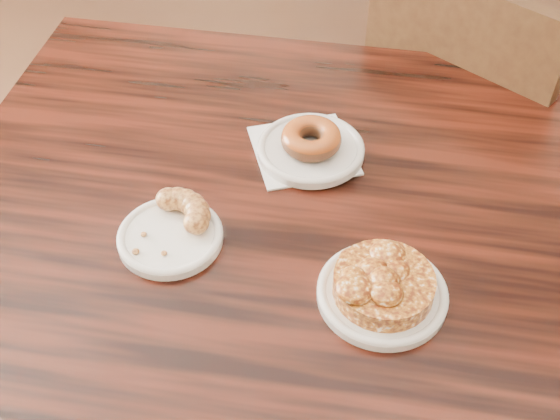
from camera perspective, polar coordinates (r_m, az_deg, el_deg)
The scene contains 9 objects.
cafe_table at distance 1.26m, azimuth -0.61°, elevation -13.83°, with size 1.00×1.00×0.75m, color black.
chair_far at distance 1.62m, azimuth 15.42°, elevation 5.34°, with size 0.42×0.42×0.90m, color black, non-canonical shape.
napkin at distance 1.09m, azimuth 1.91°, elevation 4.86°, with size 0.15×0.15×0.00m, color white.
plate_donut at distance 1.08m, azimuth 2.51°, elevation 4.91°, with size 0.16×0.16×0.01m, color silver.
plate_cruller at distance 0.96m, azimuth -8.91°, elevation -2.20°, with size 0.14×0.14×0.01m, color white.
plate_fritter at distance 0.90m, azimuth 8.29°, elevation -6.78°, with size 0.17×0.17×0.01m, color silver.
glazed_donut at distance 1.06m, azimuth 2.55°, elevation 5.82°, with size 0.09×0.09×0.03m, color #8E3B14.
apple_fritter at distance 0.88m, azimuth 8.47°, elevation -5.72°, with size 0.17×0.17×0.04m, color #4B1A08, non-canonical shape.
cruller_fragment at distance 0.95m, azimuth -9.05°, elevation -1.31°, with size 0.12×0.12×0.03m, color #643014, non-canonical shape.
Camera 1 is at (0.51, -0.48, 1.47)m, focal length 45.00 mm.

